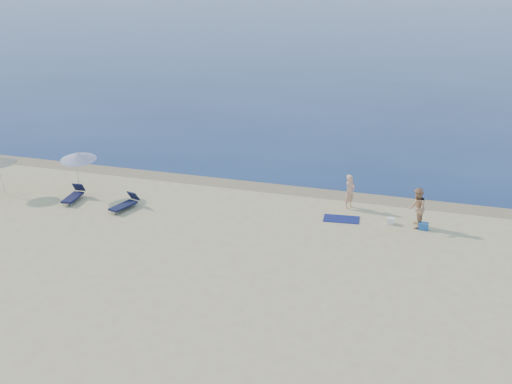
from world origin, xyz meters
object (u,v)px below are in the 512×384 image
at_px(person_left, 350,192).
at_px(umbrella_near, 78,157).
at_px(person_right, 417,208).
at_px(blue_cooler, 423,226).

xyz_separation_m(person_left, umbrella_near, (-13.64, -2.30, 1.22)).
relative_size(person_left, umbrella_near, 0.72).
height_order(person_left, umbrella_near, umbrella_near).
relative_size(person_right, umbrella_near, 0.80).
xyz_separation_m(person_left, person_right, (3.31, -1.43, 0.09)).
bearing_deg(blue_cooler, umbrella_near, -178.47).
bearing_deg(person_right, umbrella_near, -89.36).
bearing_deg(person_left, person_right, -85.94).
height_order(person_left, blue_cooler, person_left).
bearing_deg(umbrella_near, blue_cooler, -13.70).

